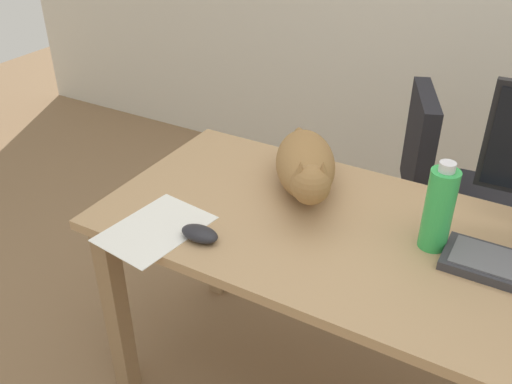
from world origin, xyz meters
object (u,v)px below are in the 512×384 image
(computer_mouse, at_px, (200,234))
(office_chair, at_px, (442,218))
(water_bottle, at_px, (439,209))
(cat, at_px, (306,165))

(computer_mouse, bearing_deg, office_chair, 64.10)
(office_chair, height_order, water_bottle, water_bottle)
(cat, relative_size, water_bottle, 2.20)
(cat, bearing_deg, office_chair, 59.89)
(water_bottle, bearing_deg, cat, 166.67)
(office_chair, distance_m, water_bottle, 0.83)
(cat, bearing_deg, computer_mouse, -108.85)
(computer_mouse, bearing_deg, water_bottle, 27.16)
(cat, bearing_deg, water_bottle, -13.33)
(office_chair, distance_m, cat, 0.80)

